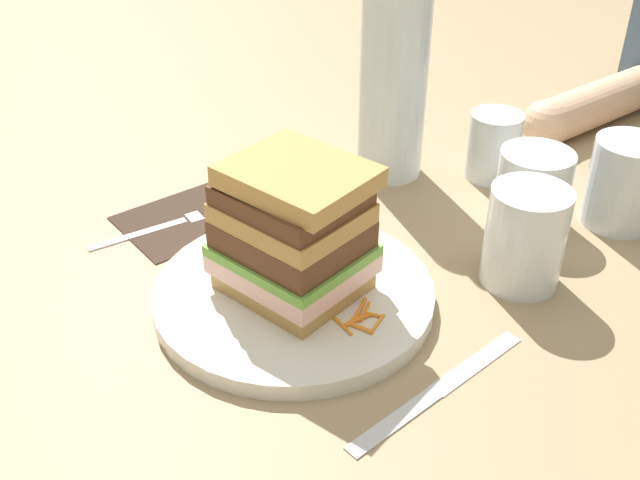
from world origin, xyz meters
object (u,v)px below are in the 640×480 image
object	(u,v)px
knife	(434,392)
empty_tumbler_0	(533,188)
empty_tumbler_1	(624,183)
fork	(166,223)
juice_glass	(524,243)
main_plate	(295,294)
empty_tumbler_2	(494,146)
water_bottle	(394,69)
sandwich	(294,231)
napkin_dark	(186,219)

from	to	relation	value
knife	empty_tumbler_0	bearing A→B (deg)	115.46
knife	empty_tumbler_1	size ratio (longest dim) A/B	2.07
fork	juice_glass	distance (m)	0.38
main_plate	juice_glass	xyz separation A→B (m)	(0.11, 0.19, 0.03)
knife	empty_tumbler_0	size ratio (longest dim) A/B	2.39
juice_glass	empty_tumbler_1	size ratio (longest dim) A/B	1.03
knife	empty_tumbler_1	distance (m)	0.36
empty_tumbler_2	empty_tumbler_0	bearing A→B (deg)	-26.19
fork	empty_tumbler_0	bearing A→B (deg)	54.05
knife	water_bottle	size ratio (longest dim) A/B	0.70
main_plate	empty_tumbler_0	xyz separation A→B (m)	(0.04, 0.29, 0.03)
main_plate	sandwich	size ratio (longest dim) A/B	1.84
sandwich	knife	xyz separation A→B (m)	(0.17, 0.02, -0.08)
napkin_dark	empty_tumbler_1	world-z (taller)	empty_tumbler_1
sandwich	empty_tumbler_0	size ratio (longest dim) A/B	1.69
water_bottle	empty_tumbler_0	distance (m)	0.21
napkin_dark	fork	distance (m)	0.02
fork	knife	distance (m)	0.36
empty_tumbler_1	fork	bearing A→B (deg)	-126.20
fork	knife	world-z (taller)	fork
knife	napkin_dark	bearing A→B (deg)	-175.23
napkin_dark	water_bottle	distance (m)	0.29
napkin_dark	fork	xyz separation A→B (m)	(-0.00, -0.02, 0.00)
napkin_dark	knife	bearing A→B (deg)	4.77
main_plate	empty_tumbler_2	bearing A→B (deg)	99.75
sandwich	napkin_dark	distance (m)	0.21
sandwich	empty_tumbler_0	bearing A→B (deg)	82.14
water_bottle	empty_tumbler_0	xyz separation A→B (m)	(0.18, 0.04, -0.09)
juice_glass	water_bottle	distance (m)	0.27
main_plate	empty_tumbler_2	xyz separation A→B (m)	(-0.06, 0.33, 0.03)
napkin_dark	empty_tumbler_1	xyz separation A→B (m)	(0.29, 0.38, 0.05)
empty_tumbler_0	empty_tumbler_1	size ratio (longest dim) A/B	0.87
sandwich	empty_tumbler_0	world-z (taller)	sandwich
fork	sandwich	bearing A→B (deg)	10.18
empty_tumbler_0	sandwich	bearing A→B (deg)	-97.86
sandwich	empty_tumbler_0	xyz separation A→B (m)	(0.04, 0.29, -0.04)
juice_glass	water_bottle	bearing A→B (deg)	168.45
knife	empty_tumbler_1	xyz separation A→B (m)	(-0.07, 0.35, 0.05)
sandwich	empty_tumbler_1	world-z (taller)	sandwich
main_plate	napkin_dark	world-z (taller)	main_plate
napkin_dark	knife	world-z (taller)	same
empty_tumbler_0	empty_tumbler_1	distance (m)	0.10
water_bottle	empty_tumbler_1	bearing A→B (deg)	26.45
empty_tumbler_0	empty_tumbler_1	world-z (taller)	empty_tumbler_1
juice_glass	water_bottle	xyz separation A→B (m)	(-0.25, 0.05, 0.09)
empty_tumbler_0	knife	bearing A→B (deg)	-64.54
water_bottle	empty_tumbler_0	world-z (taller)	water_bottle
main_plate	napkin_dark	size ratio (longest dim) A/B	1.96
napkin_dark	empty_tumbler_2	bearing A→B (deg)	68.98
empty_tumbler_2	empty_tumbler_1	bearing A→B (deg)	10.74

